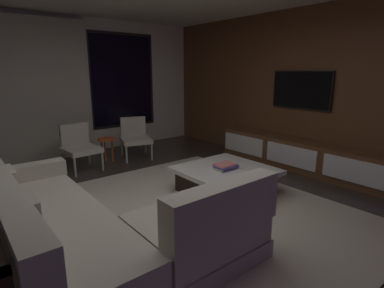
{
  "coord_description": "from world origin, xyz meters",
  "views": [
    {
      "loc": [
        -1.82,
        -2.68,
        1.67
      ],
      "look_at": [
        1.09,
        0.91,
        0.56
      ],
      "focal_mm": 28.59,
      "sensor_mm": 36.0,
      "label": 1
    }
  ],
  "objects_px": {
    "book_stack_on_coffee_table": "(225,166)",
    "accent_chair_by_curtain": "(79,145)",
    "coffee_table": "(225,180)",
    "accent_chair_near_window": "(135,136)",
    "sectional_couch": "(91,230)",
    "mounted_tv": "(301,90)",
    "side_stool": "(107,143)",
    "media_console": "(300,156)"
  },
  "relations": [
    {
      "from": "book_stack_on_coffee_table",
      "to": "accent_chair_by_curtain",
      "type": "distance_m",
      "value": 2.63
    },
    {
      "from": "coffee_table",
      "to": "accent_chair_by_curtain",
      "type": "relative_size",
      "value": 1.49
    },
    {
      "from": "accent_chair_near_window",
      "to": "sectional_couch",
      "type": "bearing_deg",
      "value": -125.39
    },
    {
      "from": "coffee_table",
      "to": "accent_chair_by_curtain",
      "type": "bearing_deg",
      "value": 117.01
    },
    {
      "from": "accent_chair_by_curtain",
      "to": "mounted_tv",
      "type": "xyz_separation_m",
      "value": [
        3.08,
        -2.23,
        0.92
      ]
    },
    {
      "from": "sectional_couch",
      "to": "accent_chair_near_window",
      "type": "height_order",
      "value": "sectional_couch"
    },
    {
      "from": "side_stool",
      "to": "sectional_couch",
      "type": "bearing_deg",
      "value": -116.35
    },
    {
      "from": "accent_chair_by_curtain",
      "to": "side_stool",
      "type": "bearing_deg",
      "value": 9.13
    },
    {
      "from": "accent_chair_by_curtain",
      "to": "accent_chair_near_window",
      "type": "bearing_deg",
      "value": 3.85
    },
    {
      "from": "accent_chair_by_curtain",
      "to": "media_console",
      "type": "height_order",
      "value": "accent_chair_by_curtain"
    },
    {
      "from": "side_stool",
      "to": "mounted_tv",
      "type": "height_order",
      "value": "mounted_tv"
    },
    {
      "from": "book_stack_on_coffee_table",
      "to": "media_console",
      "type": "distance_m",
      "value": 1.74
    },
    {
      "from": "coffee_table",
      "to": "accent_chair_near_window",
      "type": "distance_m",
      "value": 2.43
    },
    {
      "from": "accent_chair_by_curtain",
      "to": "side_stool",
      "type": "relative_size",
      "value": 1.7
    },
    {
      "from": "accent_chair_by_curtain",
      "to": "side_stool",
      "type": "xyz_separation_m",
      "value": [
        0.53,
        0.09,
        -0.06
      ]
    },
    {
      "from": "side_stool",
      "to": "mounted_tv",
      "type": "relative_size",
      "value": 0.42
    },
    {
      "from": "sectional_couch",
      "to": "accent_chair_near_window",
      "type": "relative_size",
      "value": 3.21
    },
    {
      "from": "media_console",
      "to": "accent_chair_near_window",
      "type": "bearing_deg",
      "value": 125.52
    },
    {
      "from": "media_console",
      "to": "mounted_tv",
      "type": "xyz_separation_m",
      "value": [
        0.18,
        0.2,
        1.1
      ]
    },
    {
      "from": "sectional_couch",
      "to": "media_console",
      "type": "distance_m",
      "value": 3.75
    },
    {
      "from": "media_console",
      "to": "side_stool",
      "type": "bearing_deg",
      "value": 133.37
    },
    {
      "from": "coffee_table",
      "to": "book_stack_on_coffee_table",
      "type": "bearing_deg",
      "value": -152.4
    },
    {
      "from": "book_stack_on_coffee_table",
      "to": "accent_chair_near_window",
      "type": "height_order",
      "value": "accent_chair_near_window"
    },
    {
      "from": "sectional_couch",
      "to": "book_stack_on_coffee_table",
      "type": "bearing_deg",
      "value": 9.11
    },
    {
      "from": "accent_chair_by_curtain",
      "to": "media_console",
      "type": "relative_size",
      "value": 0.25
    },
    {
      "from": "accent_chair_near_window",
      "to": "side_stool",
      "type": "bearing_deg",
      "value": 179.02
    },
    {
      "from": "coffee_table",
      "to": "side_stool",
      "type": "bearing_deg",
      "value": 105.29
    },
    {
      "from": "sectional_couch",
      "to": "mounted_tv",
      "type": "relative_size",
      "value": 2.28
    },
    {
      "from": "accent_chair_near_window",
      "to": "media_console",
      "type": "distance_m",
      "value": 3.08
    },
    {
      "from": "coffee_table",
      "to": "media_console",
      "type": "relative_size",
      "value": 0.37
    },
    {
      "from": "accent_chair_near_window",
      "to": "mounted_tv",
      "type": "bearing_deg",
      "value": -49.5
    },
    {
      "from": "coffee_table",
      "to": "mounted_tv",
      "type": "distance_m",
      "value": 2.22
    },
    {
      "from": "accent_chair_by_curtain",
      "to": "mounted_tv",
      "type": "distance_m",
      "value": 3.91
    },
    {
      "from": "sectional_couch",
      "to": "accent_chair_near_window",
      "type": "distance_m",
      "value": 3.38
    },
    {
      "from": "accent_chair_near_window",
      "to": "media_console",
      "type": "xyz_separation_m",
      "value": [
        1.78,
        -2.5,
        -0.18
      ]
    },
    {
      "from": "sectional_couch",
      "to": "book_stack_on_coffee_table",
      "type": "xyz_separation_m",
      "value": [
        2.0,
        0.32,
        0.11
      ]
    },
    {
      "from": "media_console",
      "to": "mounted_tv",
      "type": "distance_m",
      "value": 1.13
    },
    {
      "from": "coffee_table",
      "to": "accent_chair_near_window",
      "type": "relative_size",
      "value": 1.49
    },
    {
      "from": "coffee_table",
      "to": "media_console",
      "type": "xyz_separation_m",
      "value": [
        1.71,
        -0.09,
        0.06
      ]
    },
    {
      "from": "sectional_couch",
      "to": "media_console",
      "type": "height_order",
      "value": "sectional_couch"
    },
    {
      "from": "accent_chair_near_window",
      "to": "media_console",
      "type": "relative_size",
      "value": 0.25
    },
    {
      "from": "sectional_couch",
      "to": "accent_chair_near_window",
      "type": "xyz_separation_m",
      "value": [
        1.95,
        2.75,
        0.14
      ]
    }
  ]
}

